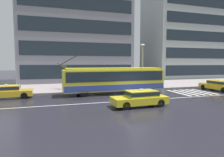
{
  "coord_description": "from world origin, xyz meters",
  "views": [
    {
      "loc": [
        -7.6,
        -16.8,
        3.45
      ],
      "look_at": [
        -1.66,
        3.09,
        1.71
      ],
      "focal_mm": 29.92,
      "sensor_mm": 36.0,
      "label": 1
    }
  ],
  "objects_px": {
    "pedestrian_walking_past": "(74,77)",
    "street_tree_bare": "(65,75)",
    "taxi_cross_traffic": "(218,85)",
    "pedestrian_approaching_curb": "(132,80)",
    "taxi_queued_behind_bus": "(8,91)",
    "pedestrian_waiting_by_pole": "(120,76)",
    "bus_shelter": "(105,75)",
    "taxi_oncoming_near": "(140,98)",
    "trolleybus": "(114,79)",
    "pedestrian_at_shelter": "(139,76)",
    "street_lamp": "(142,62)"
  },
  "relations": [
    {
      "from": "taxi_oncoming_near",
      "to": "bus_shelter",
      "type": "height_order",
      "value": "bus_shelter"
    },
    {
      "from": "bus_shelter",
      "to": "street_lamp",
      "type": "distance_m",
      "value": 5.16
    },
    {
      "from": "street_tree_bare",
      "to": "street_lamp",
      "type": "bearing_deg",
      "value": -13.74
    },
    {
      "from": "trolleybus",
      "to": "street_tree_bare",
      "type": "relative_size",
      "value": 3.64
    },
    {
      "from": "pedestrian_at_shelter",
      "to": "pedestrian_waiting_by_pole",
      "type": "bearing_deg",
      "value": -172.45
    },
    {
      "from": "street_tree_bare",
      "to": "pedestrian_at_shelter",
      "type": "bearing_deg",
      "value": -7.18
    },
    {
      "from": "pedestrian_waiting_by_pole",
      "to": "street_lamp",
      "type": "xyz_separation_m",
      "value": [
        2.75,
        -0.76,
        1.9
      ]
    },
    {
      "from": "bus_shelter",
      "to": "pedestrian_walking_past",
      "type": "xyz_separation_m",
      "value": [
        -3.86,
        0.18,
        -0.19
      ]
    },
    {
      "from": "taxi_cross_traffic",
      "to": "pedestrian_waiting_by_pole",
      "type": "bearing_deg",
      "value": 158.72
    },
    {
      "from": "trolleybus",
      "to": "taxi_queued_behind_bus",
      "type": "height_order",
      "value": "trolleybus"
    },
    {
      "from": "pedestrian_at_shelter",
      "to": "pedestrian_waiting_by_pole",
      "type": "relative_size",
      "value": 0.97
    },
    {
      "from": "taxi_queued_behind_bus",
      "to": "pedestrian_walking_past",
      "type": "bearing_deg",
      "value": 25.43
    },
    {
      "from": "trolleybus",
      "to": "pedestrian_waiting_by_pole",
      "type": "xyz_separation_m",
      "value": [
        1.68,
        2.79,
        0.1
      ]
    },
    {
      "from": "taxi_queued_behind_bus",
      "to": "pedestrian_walking_past",
      "type": "relative_size",
      "value": 2.27
    },
    {
      "from": "pedestrian_at_shelter",
      "to": "pedestrian_walking_past",
      "type": "distance_m",
      "value": 8.65
    },
    {
      "from": "trolleybus",
      "to": "taxi_cross_traffic",
      "type": "xyz_separation_m",
      "value": [
        13.09,
        -1.65,
        -0.9
      ]
    },
    {
      "from": "taxi_cross_traffic",
      "to": "pedestrian_walking_past",
      "type": "bearing_deg",
      "value": 164.04
    },
    {
      "from": "taxi_cross_traffic",
      "to": "street_tree_bare",
      "type": "distance_m",
      "value": 19.25
    },
    {
      "from": "pedestrian_walking_past",
      "to": "street_lamp",
      "type": "bearing_deg",
      "value": -8.32
    },
    {
      "from": "pedestrian_walking_past",
      "to": "taxi_oncoming_near",
      "type": "bearing_deg",
      "value": -66.54
    },
    {
      "from": "pedestrian_walking_past",
      "to": "street_tree_bare",
      "type": "relative_size",
      "value": 0.58
    },
    {
      "from": "street_tree_bare",
      "to": "taxi_oncoming_near",
      "type": "bearing_deg",
      "value": -64.36
    },
    {
      "from": "bus_shelter",
      "to": "street_tree_bare",
      "type": "xyz_separation_m",
      "value": [
        -4.84,
        1.26,
        -0.04
      ]
    },
    {
      "from": "pedestrian_at_shelter",
      "to": "pedestrian_waiting_by_pole",
      "type": "distance_m",
      "value": 2.8
    },
    {
      "from": "taxi_oncoming_near",
      "to": "taxi_queued_behind_bus",
      "type": "bearing_deg",
      "value": 148.43
    },
    {
      "from": "pedestrian_waiting_by_pole",
      "to": "street_tree_bare",
      "type": "height_order",
      "value": "street_tree_bare"
    },
    {
      "from": "street_tree_bare",
      "to": "pedestrian_waiting_by_pole",
      "type": "bearing_deg",
      "value": -13.01
    },
    {
      "from": "taxi_queued_behind_bus",
      "to": "pedestrian_approaching_curb",
      "type": "bearing_deg",
      "value": 15.64
    },
    {
      "from": "bus_shelter",
      "to": "pedestrian_waiting_by_pole",
      "type": "bearing_deg",
      "value": -8.99
    },
    {
      "from": "taxi_queued_behind_bus",
      "to": "street_tree_bare",
      "type": "relative_size",
      "value": 1.32
    },
    {
      "from": "pedestrian_walking_past",
      "to": "street_tree_bare",
      "type": "bearing_deg",
      "value": 131.92
    },
    {
      "from": "pedestrian_waiting_by_pole",
      "to": "street_lamp",
      "type": "bearing_deg",
      "value": -15.53
    },
    {
      "from": "pedestrian_at_shelter",
      "to": "pedestrian_approaching_curb",
      "type": "bearing_deg",
      "value": 118.67
    },
    {
      "from": "pedestrian_at_shelter",
      "to": "street_lamp",
      "type": "relative_size",
      "value": 0.33
    },
    {
      "from": "bus_shelter",
      "to": "pedestrian_waiting_by_pole",
      "type": "relative_size",
      "value": 1.96
    },
    {
      "from": "bus_shelter",
      "to": "pedestrian_waiting_by_pole",
      "type": "distance_m",
      "value": 2.04
    },
    {
      "from": "pedestrian_at_shelter",
      "to": "street_lamp",
      "type": "height_order",
      "value": "street_lamp"
    },
    {
      "from": "taxi_queued_behind_bus",
      "to": "pedestrian_waiting_by_pole",
      "type": "xyz_separation_m",
      "value": [
        12.5,
        2.66,
        1.0
      ]
    },
    {
      "from": "taxi_cross_traffic",
      "to": "pedestrian_walking_past",
      "type": "distance_m",
      "value": 17.99
    },
    {
      "from": "pedestrian_approaching_curb",
      "to": "taxi_queued_behind_bus",
      "type": "bearing_deg",
      "value": -164.36
    },
    {
      "from": "taxi_queued_behind_bus",
      "to": "bus_shelter",
      "type": "distance_m",
      "value": 10.98
    },
    {
      "from": "pedestrian_approaching_curb",
      "to": "pedestrian_waiting_by_pole",
      "type": "relative_size",
      "value": 0.84
    },
    {
      "from": "pedestrian_at_shelter",
      "to": "street_lamp",
      "type": "distance_m",
      "value": 2.26
    },
    {
      "from": "trolleybus",
      "to": "taxi_queued_behind_bus",
      "type": "xyz_separation_m",
      "value": [
        -10.82,
        0.13,
        -0.9
      ]
    },
    {
      "from": "pedestrian_walking_past",
      "to": "street_tree_bare",
      "type": "xyz_separation_m",
      "value": [
        -0.97,
        1.08,
        0.15
      ]
    },
    {
      "from": "taxi_cross_traffic",
      "to": "taxi_oncoming_near",
      "type": "distance_m",
      "value": 13.89
    },
    {
      "from": "pedestrian_walking_past",
      "to": "street_lamp",
      "type": "relative_size",
      "value": 0.34
    },
    {
      "from": "taxi_oncoming_near",
      "to": "pedestrian_approaching_curb",
      "type": "distance_m",
      "value": 11.47
    },
    {
      "from": "taxi_cross_traffic",
      "to": "pedestrian_at_shelter",
      "type": "xyz_separation_m",
      "value": [
        -8.63,
        4.81,
        0.94
      ]
    },
    {
      "from": "taxi_cross_traffic",
      "to": "pedestrian_approaching_curb",
      "type": "xyz_separation_m",
      "value": [
        -9.22,
        5.9,
        0.41
      ]
    }
  ]
}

